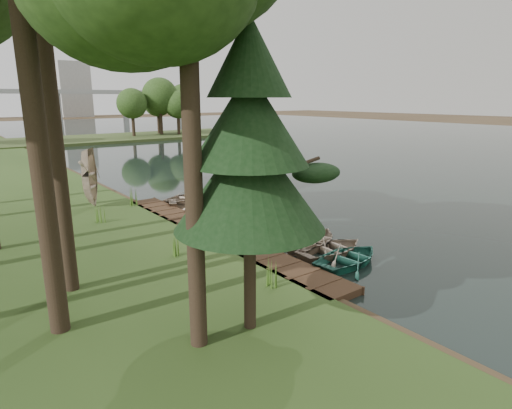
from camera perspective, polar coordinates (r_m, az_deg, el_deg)
ground at (r=20.58m, az=-1.97°, el=-3.64°), size 300.00×300.00×0.00m
water at (r=55.16m, az=11.65°, el=7.27°), size 130.00×200.00×0.05m
boardwalk at (r=19.70m, az=-5.78°, el=-4.06°), size 1.60×16.00×0.30m
peninsula at (r=69.05m, az=-21.12°, el=8.10°), size 50.00×14.00×0.45m
far_trees at (r=67.92m, az=-24.34°, el=12.98°), size 45.60×5.60×8.80m
bridge at (r=138.06m, az=-28.19°, el=12.77°), size 95.90×4.00×8.60m
building_a at (r=161.42m, az=-23.17°, el=13.92°), size 10.00×8.00×18.00m
rowboat_0 at (r=16.79m, az=12.31°, el=-6.71°), size 3.47×2.62×0.68m
rowboat_1 at (r=17.63m, az=10.09°, el=-5.60°), size 3.29×2.38×0.67m
rowboat_2 at (r=18.56m, az=7.63°, el=-4.46°), size 3.95×3.38×0.69m
rowboat_3 at (r=19.48m, az=4.07°, el=-3.43°), size 3.61×2.67×0.72m
rowboat_4 at (r=20.25m, az=2.00°, el=-2.62°), size 4.34×3.56×0.79m
rowboat_5 at (r=21.31m, az=-0.03°, el=-1.83°), size 4.17×3.55×0.73m
rowboat_6 at (r=22.09m, az=-2.71°, el=-1.23°), size 3.72×2.66×0.77m
rowboat_7 at (r=22.94m, az=-4.33°, el=-0.73°), size 3.72×2.82×0.72m
rowboat_8 at (r=24.22m, az=-6.04°, el=0.03°), size 4.27×3.78×0.73m
rowboat_9 at (r=25.19m, az=-7.37°, el=0.60°), size 4.49×3.90×0.78m
rowboat_10 at (r=26.47m, az=-8.92°, el=1.09°), size 3.79×3.12×0.68m
stored_rowboat at (r=25.53m, az=-20.82°, el=0.42°), size 4.04×3.77×0.68m
pine_tree at (r=10.38m, az=-0.88°, el=7.66°), size 3.80×3.80×7.85m
reeds_0 at (r=13.94m, az=2.47°, el=-9.16°), size 0.60×0.60×0.91m
reeds_1 at (r=16.84m, az=-10.42°, el=-5.28°), size 0.60×0.60×0.88m
reeds_2 at (r=22.31m, az=-20.24°, el=-1.13°), size 0.60×0.60×0.88m
reeds_3 at (r=25.09m, az=-16.06°, el=0.96°), size 0.60×0.60×1.01m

